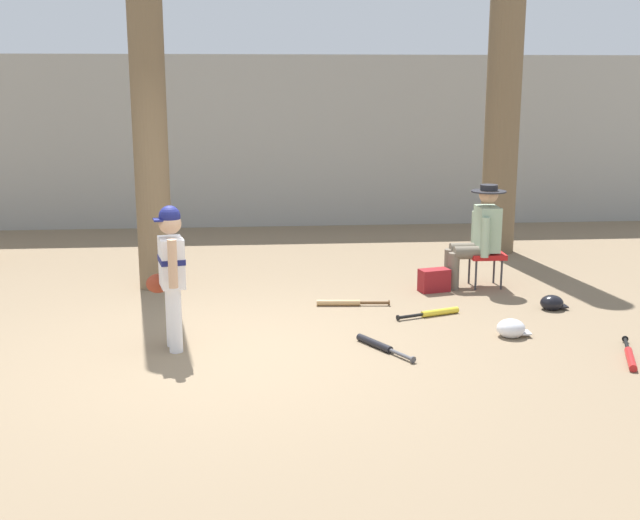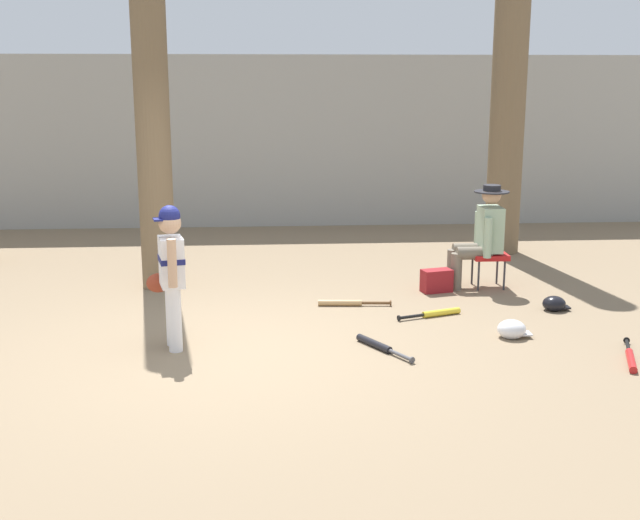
{
  "view_description": "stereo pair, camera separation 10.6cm",
  "coord_description": "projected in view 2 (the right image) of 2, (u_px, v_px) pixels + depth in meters",
  "views": [
    {
      "loc": [
        0.2,
        -6.8,
        2.36
      ],
      "look_at": [
        0.81,
        0.37,
        0.75
      ],
      "focal_mm": 45.01,
      "sensor_mm": 36.0,
      "label": 1
    },
    {
      "loc": [
        0.31,
        -6.81,
        2.36
      ],
      "look_at": [
        0.81,
        0.37,
        0.75
      ],
      "focal_mm": 45.01,
      "sensor_mm": 36.0,
      "label": 2
    }
  ],
  "objects": [
    {
      "name": "seated_spectator",
      "position": [
        481.0,
        233.0,
        9.24
      ],
      "size": [
        0.67,
        0.53,
        1.2
      ],
      "color": "#6B6051",
      "rests_on": "ground"
    },
    {
      "name": "young_ballplayer",
      "position": [
        170.0,
        268.0,
        7.1
      ],
      "size": [
        0.41,
        0.57,
        1.31
      ],
      "color": "white",
      "rests_on": "ground"
    },
    {
      "name": "folding_stool",
      "position": [
        489.0,
        257.0,
        9.31
      ],
      "size": [
        0.4,
        0.4,
        0.41
      ],
      "color": "red",
      "rests_on": "ground"
    },
    {
      "name": "bat_wood_tan",
      "position": [
        346.0,
        303.0,
        8.59
      ],
      "size": [
        0.79,
        0.13,
        0.07
      ],
      "color": "tan",
      "rests_on": "ground"
    },
    {
      "name": "ground_plane",
      "position": [
        232.0,
        353.0,
        7.12
      ],
      "size": [
        60.0,
        60.0,
        0.0
      ],
      "primitive_type": "plane",
      "color": "#7F6B51"
    },
    {
      "name": "concrete_back_wall",
      "position": [
        245.0,
        142.0,
        13.13
      ],
      "size": [
        18.0,
        0.36,
        2.77
      ],
      "primitive_type": "cube",
      "color": "#9E9E99",
      "rests_on": "ground"
    },
    {
      "name": "batting_helmet_white",
      "position": [
        512.0,
        329.0,
        7.53
      ],
      "size": [
        0.32,
        0.25,
        0.18
      ],
      "color": "silver",
      "rests_on": "ground"
    },
    {
      "name": "batting_helmet_black",
      "position": [
        554.0,
        304.0,
        8.42
      ],
      "size": [
        0.29,
        0.22,
        0.17
      ],
      "color": "black",
      "rests_on": "ground"
    },
    {
      "name": "tree_behind_spectator",
      "position": [
        509.0,
        89.0,
        10.82
      ],
      "size": [
        0.74,
        0.74,
        5.26
      ],
      "color": "brown",
      "rests_on": "ground"
    },
    {
      "name": "handbag_beside_stool",
      "position": [
        437.0,
        281.0,
        9.15
      ],
      "size": [
        0.37,
        0.26,
        0.26
      ],
      "primitive_type": "cube",
      "rotation": [
        0.0,
        0.0,
        0.25
      ],
      "color": "maroon",
      "rests_on": "ground"
    },
    {
      "name": "bat_yellow_trainer",
      "position": [
        436.0,
        313.0,
        8.21
      ],
      "size": [
        0.7,
        0.3,
        0.07
      ],
      "color": "yellow",
      "rests_on": "ground"
    },
    {
      "name": "bat_red_barrel",
      "position": [
        631.0,
        358.0,
        6.88
      ],
      "size": [
        0.35,
        0.79,
        0.07
      ],
      "color": "red",
      "rests_on": "ground"
    },
    {
      "name": "tree_near_player",
      "position": [
        151.0,
        89.0,
        8.91
      ],
      "size": [
        0.52,
        0.52,
        5.06
      ],
      "color": "brown",
      "rests_on": "ground"
    },
    {
      "name": "bat_black_composite",
      "position": [
        378.0,
        345.0,
        7.22
      ],
      "size": [
        0.43,
        0.7,
        0.07
      ],
      "color": "black",
      "rests_on": "ground"
    }
  ]
}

